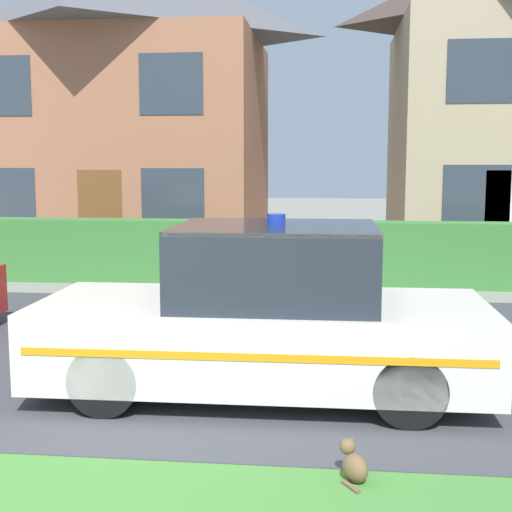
% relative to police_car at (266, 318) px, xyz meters
% --- Properties ---
extents(road_strip, '(28.00, 6.60, 0.01)m').
position_rel_police_car_xyz_m(road_strip, '(-1.15, 1.60, -0.77)').
color(road_strip, '#424247').
rests_on(road_strip, ground).
extents(garden_hedge, '(12.16, 0.62, 1.19)m').
position_rel_police_car_xyz_m(garden_hedge, '(-0.04, 6.30, -0.17)').
color(garden_hedge, '#3D7F38').
rests_on(garden_hedge, ground).
extents(police_car, '(4.39, 1.84, 1.78)m').
position_rel_police_car_xyz_m(police_car, '(0.00, 0.00, 0.00)').
color(police_car, black).
rests_on(police_car, road_strip).
extents(cat, '(0.26, 0.35, 0.30)m').
position_rel_police_car_xyz_m(cat, '(0.82, -1.86, -0.65)').
color(cat, brown).
rests_on(cat, ground).
extents(house_left, '(7.32, 5.76, 7.49)m').
position_rel_police_car_xyz_m(house_left, '(-4.80, 11.22, 3.05)').
color(house_left, '#A86B4C').
rests_on(house_left, ground).
extents(wheelie_bin, '(0.78, 0.77, 1.05)m').
position_rel_police_car_xyz_m(wheelie_bin, '(3.82, 6.55, -0.24)').
color(wheelie_bin, '#23662D').
rests_on(wheelie_bin, ground).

